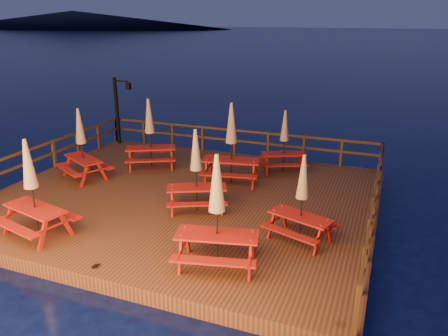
# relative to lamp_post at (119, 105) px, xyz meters

# --- Properties ---
(ground) EXTENTS (500.00, 500.00, 0.00)m
(ground) POSITION_rel_lamp_post_xyz_m (5.39, -4.55, -2.20)
(ground) COLOR #050932
(ground) RESTS_ON ground
(deck) EXTENTS (12.00, 10.00, 0.40)m
(deck) POSITION_rel_lamp_post_xyz_m (5.39, -4.55, -2.00)
(deck) COLOR #412515
(deck) RESTS_ON ground
(deck_piles) EXTENTS (11.44, 9.44, 1.40)m
(deck_piles) POSITION_rel_lamp_post_xyz_m (5.39, -4.55, -2.50)
(deck_piles) COLOR #382612
(deck_piles) RESTS_ON ground
(railing) EXTENTS (11.80, 9.75, 1.10)m
(railing) POSITION_rel_lamp_post_xyz_m (5.39, -2.77, -1.03)
(railing) COLOR #382612
(railing) RESTS_ON deck
(lamp_post) EXTENTS (0.85, 0.18, 3.00)m
(lamp_post) POSITION_rel_lamp_post_xyz_m (0.00, 0.00, 0.00)
(lamp_post) COLOR black
(lamp_post) RESTS_ON deck
(headland_left) EXTENTS (180.00, 84.00, 9.00)m
(headland_left) POSITION_rel_lamp_post_xyz_m (-154.61, 185.45, 2.30)
(headland_left) COLOR black
(headland_left) RESTS_ON ground
(picnic_table_0) EXTENTS (2.21, 1.96, 2.73)m
(picnic_table_0) POSITION_rel_lamp_post_xyz_m (8.00, -8.07, -0.38)
(picnic_table_0) COLOR maroon
(picnic_table_0) RESTS_ON deck
(picnic_table_1) EXTENTS (2.26, 2.13, 2.55)m
(picnic_table_1) POSITION_rel_lamp_post_xyz_m (1.34, -4.38, -0.47)
(picnic_table_1) COLOR maroon
(picnic_table_1) RESTS_ON deck
(picnic_table_2) EXTENTS (1.98, 1.80, 2.33)m
(picnic_table_2) POSITION_rel_lamp_post_xyz_m (9.55, -6.16, -0.58)
(picnic_table_2) COLOR maroon
(picnic_table_2) RESTS_ON deck
(picnic_table_3) EXTENTS (2.15, 1.91, 2.65)m
(picnic_table_3) POSITION_rel_lamp_post_xyz_m (2.97, -8.40, -0.42)
(picnic_table_3) COLOR maroon
(picnic_table_3) RESTS_ON deck
(picnic_table_4) EXTENTS (2.04, 1.90, 2.32)m
(picnic_table_4) POSITION_rel_lamp_post_xyz_m (7.82, -1.02, -0.59)
(picnic_table_4) COLOR maroon
(picnic_table_4) RESTS_ON deck
(picnic_table_5) EXTENTS (2.19, 2.04, 2.50)m
(picnic_table_5) POSITION_rel_lamp_post_xyz_m (6.26, -5.41, -0.50)
(picnic_table_5) COLOR maroon
(picnic_table_5) RESTS_ON deck
(picnic_table_6) EXTENTS (2.24, 1.96, 2.83)m
(picnic_table_6) POSITION_rel_lamp_post_xyz_m (6.41, -2.86, -0.33)
(picnic_table_6) COLOR maroon
(picnic_table_6) RESTS_ON deck
(picnic_table_7) EXTENTS (2.36, 2.22, 2.67)m
(picnic_table_7) POSITION_rel_lamp_post_xyz_m (2.97, -2.44, -0.41)
(picnic_table_7) COLOR maroon
(picnic_table_7) RESTS_ON deck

